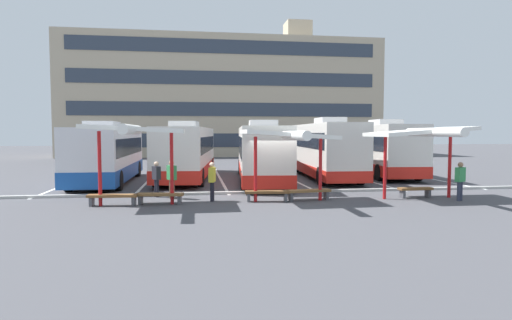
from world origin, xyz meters
The scene contains 26 objects.
ground_plane centered at (0.00, 0.00, 0.00)m, with size 160.00×160.00×0.00m, color #47474C.
terminal_building centered at (0.05, 35.79, 7.29)m, with size 38.87×10.43×17.29m.
coach_bus_0 centered at (-8.60, 5.80, 1.59)m, with size 2.68×10.08×3.46m.
coach_bus_1 centered at (-4.16, 7.63, 1.64)m, with size 3.75×11.81×3.52m.
coach_bus_2 centered at (0.18, 5.60, 1.65)m, with size 3.56×12.03×3.54m.
coach_bus_3 centered at (4.41, 6.78, 1.77)m, with size 3.09×10.90×3.76m.
coach_bus_4 centered at (8.61, 8.12, 1.74)m, with size 3.51×10.84×3.70m.
lane_stripe_0 centered at (-10.77, 7.07, 0.00)m, with size 0.16×14.00×0.01m, color white.
lane_stripe_1 centered at (-6.46, 7.07, 0.00)m, with size 0.16×14.00×0.01m, color white.
lane_stripe_2 centered at (-2.15, 7.07, 0.00)m, with size 0.16×14.00×0.01m, color white.
lane_stripe_3 centered at (2.15, 7.07, 0.00)m, with size 0.16×14.00×0.01m, color white.
lane_stripe_4 centered at (6.46, 7.07, 0.00)m, with size 0.16×14.00×0.01m, color white.
lane_stripe_5 centered at (10.77, 7.07, 0.00)m, with size 0.16×14.00×0.01m, color white.
waiting_shelter_0 centered at (-5.98, -2.31, 2.91)m, with size 3.75×4.30×3.16m.
bench_0 centered at (-6.88, -2.11, 0.34)m, with size 1.95×0.58×0.45m.
bench_1 centered at (-5.08, -2.03, 0.34)m, with size 1.89×0.66×0.45m.
waiting_shelter_1 centered at (0.16, -2.17, 2.69)m, with size 3.77×4.22×2.98m.
bench_2 centered at (-0.74, -1.95, 0.34)m, with size 1.86×0.61×0.45m.
bench_3 centered at (1.06, -1.83, 0.34)m, with size 1.94×0.62×0.45m.
waiting_shelter_2 centered at (5.88, -2.26, 2.82)m, with size 4.00×4.51×3.12m.
bench_4 centered at (5.88, -1.84, 0.33)m, with size 1.51×0.46×0.45m.
platform_kerb centered at (0.00, 0.42, 0.06)m, with size 44.00×0.24×0.12m, color #ADADA8.
waiting_passenger_0 centered at (-2.99, -1.52, 0.94)m, with size 0.33×0.51×1.63m.
waiting_passenger_1 centered at (7.30, -2.88, 0.93)m, with size 0.52×0.41×1.62m.
waiting_passenger_2 centered at (-4.70, -0.60, 0.96)m, with size 0.45×0.52×1.67m.
waiting_passenger_3 centered at (-5.39, 0.00, 0.90)m, with size 0.42×0.50×1.58m.
Camera 1 is at (-3.67, -19.05, 2.84)m, focal length 29.62 mm.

